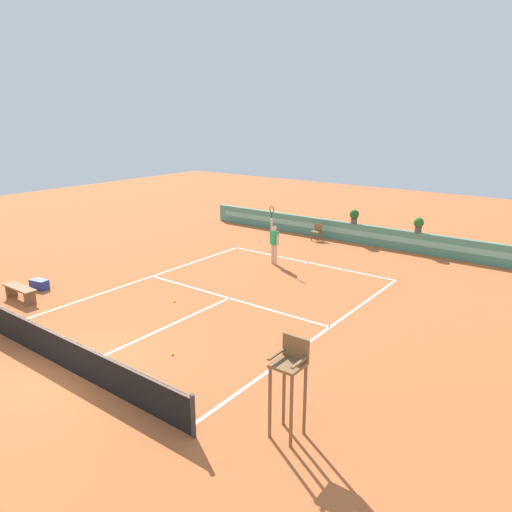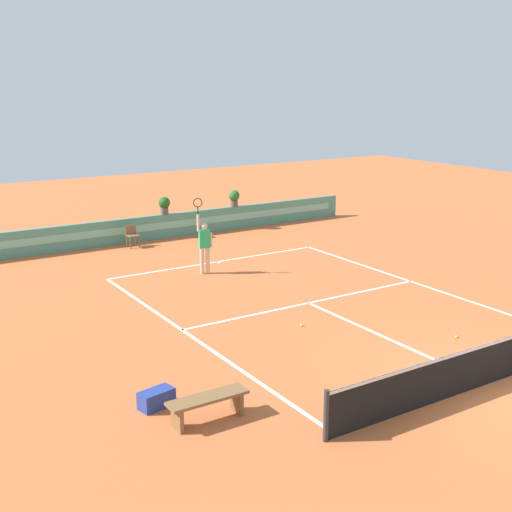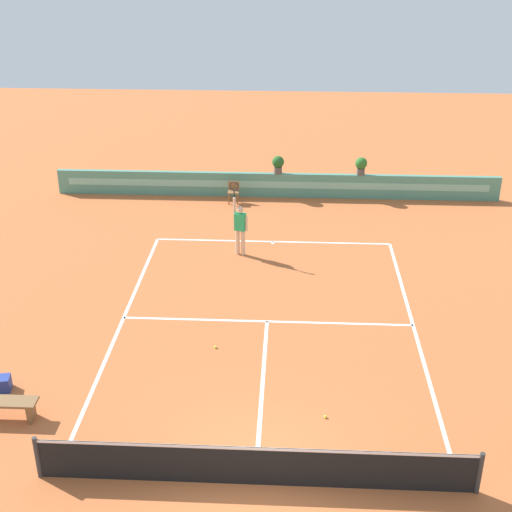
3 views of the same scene
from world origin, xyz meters
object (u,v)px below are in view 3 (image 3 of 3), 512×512
(bench_courtside, at_px, (2,405))
(tennis_ball_mid_court, at_px, (325,417))
(potted_plant_centre, at_px, (278,164))
(ball_kid_chair, at_px, (234,191))
(tennis_player, at_px, (240,226))
(tennis_ball_near_baseline, at_px, (216,347))
(potted_plant_right, at_px, (361,165))

(bench_courtside, relative_size, tennis_ball_mid_court, 23.53)
(tennis_ball_mid_court, height_order, potted_plant_centre, potted_plant_centre)
(ball_kid_chair, relative_size, tennis_player, 0.33)
(bench_courtside, distance_m, tennis_ball_mid_court, 7.35)
(tennis_ball_near_baseline, height_order, potted_plant_right, potted_plant_right)
(tennis_ball_near_baseline, bearing_deg, potted_plant_right, 67.65)
(tennis_player, distance_m, potted_plant_centre, 5.72)
(potted_plant_centre, bearing_deg, bench_courtside, -111.99)
(ball_kid_chair, bearing_deg, tennis_ball_near_baseline, -88.00)
(tennis_ball_near_baseline, distance_m, potted_plant_centre, 11.60)
(ball_kid_chair, xyz_separation_m, potted_plant_right, (5.08, 0.73, 0.93))
(tennis_player, bearing_deg, ball_kid_chair, 97.22)
(bench_courtside, bearing_deg, ball_kid_chair, 73.37)
(tennis_ball_mid_court, distance_m, potted_plant_right, 14.40)
(bench_courtside, distance_m, tennis_player, 10.21)
(tennis_player, distance_m, tennis_ball_mid_court, 9.05)
(potted_plant_right, bearing_deg, potted_plant_centre, 180.00)
(tennis_ball_mid_court, relative_size, potted_plant_right, 0.09)
(tennis_ball_near_baseline, relative_size, tennis_ball_mid_court, 1.00)
(bench_courtside, bearing_deg, tennis_ball_near_baseline, 35.00)
(bench_courtside, bearing_deg, potted_plant_centre, 68.01)
(tennis_ball_mid_court, height_order, potted_plant_right, potted_plant_right)
(ball_kid_chair, xyz_separation_m, potted_plant_centre, (1.75, 0.73, 0.93))
(potted_plant_centre, relative_size, potted_plant_right, 1.00)
(tennis_ball_near_baseline, distance_m, tennis_ball_mid_court, 3.94)
(potted_plant_right, bearing_deg, bench_courtside, -122.27)
(potted_plant_right, bearing_deg, ball_kid_chair, -171.80)
(ball_kid_chair, relative_size, tennis_ball_mid_court, 12.50)
(tennis_ball_mid_court, bearing_deg, tennis_player, 106.59)
(tennis_ball_near_baseline, xyz_separation_m, potted_plant_centre, (1.38, 11.44, 1.38))
(bench_courtside, height_order, potted_plant_right, potted_plant_right)
(tennis_ball_near_baseline, bearing_deg, tennis_player, 87.63)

